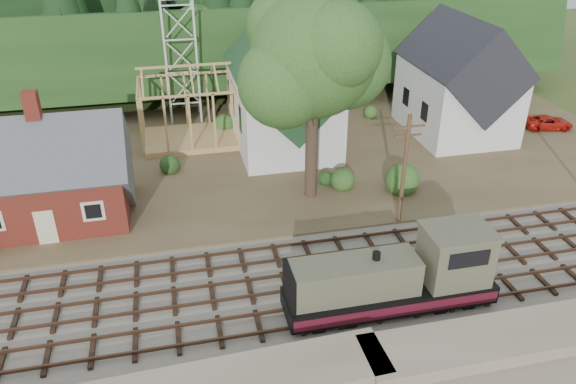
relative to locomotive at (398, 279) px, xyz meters
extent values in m
plane|color=#384C1E|center=(-3.42, 3.00, -2.03)|extent=(140.00, 140.00, 0.00)
cube|color=#726B5B|center=(-3.42, 3.00, -1.95)|extent=(64.00, 11.00, 0.16)
cube|color=brown|center=(-3.42, 21.00, -1.88)|extent=(64.00, 26.00, 0.30)
cube|color=#1E3F19|center=(-3.42, 45.00, -2.03)|extent=(70.00, 28.96, 12.74)
cube|color=black|center=(-3.42, 61.00, -2.03)|extent=(80.00, 20.00, 12.00)
cube|color=#581F14|center=(-19.42, 14.00, 0.17)|extent=(10.00, 7.00, 3.80)
cube|color=#4C4C51|center=(-19.42, 14.00, 2.07)|extent=(10.80, 7.41, 7.41)
cube|color=#581F14|center=(-19.42, 14.00, 6.37)|extent=(0.90, 0.90, 1.80)
cube|color=beige|center=(-19.42, 10.48, -0.53)|extent=(1.20, 0.06, 2.40)
cube|color=silver|center=(-1.42, 23.00, 1.47)|extent=(8.00, 12.00, 6.40)
cube|color=#1C3E1D|center=(-1.42, 23.00, 4.67)|extent=(8.40, 12.96, 8.40)
cube|color=silver|center=(-1.42, 17.00, 6.67)|extent=(2.40, 2.40, 4.00)
cone|color=#1C3E1D|center=(-1.42, 17.00, 9.97)|extent=(5.37, 5.37, 2.60)
cube|color=silver|center=(14.58, 22.00, 1.47)|extent=(8.00, 10.00, 6.40)
cube|color=black|center=(14.58, 22.00, 4.67)|extent=(8.40, 10.80, 8.40)
cube|color=tan|center=(-9.42, 25.00, -1.48)|extent=(8.00, 6.00, 0.50)
cube|color=tan|center=(-9.42, 25.00, 5.17)|extent=(8.00, 0.18, 0.18)
cube|color=silver|center=(-10.82, 29.60, 4.27)|extent=(0.18, 0.18, 12.00)
cube|color=silver|center=(-8.02, 29.60, 4.27)|extent=(0.18, 0.18, 12.00)
cube|color=silver|center=(-10.82, 32.40, 4.27)|extent=(0.18, 0.18, 12.00)
cube|color=silver|center=(-8.02, 32.40, 4.27)|extent=(0.18, 0.18, 12.00)
cylinder|color=#38281E|center=(-1.42, 13.00, 2.27)|extent=(0.90, 0.90, 8.00)
sphere|color=#2C531F|center=(-1.42, 13.00, 8.77)|extent=(8.40, 8.40, 8.40)
sphere|color=#2C531F|center=(1.08, 14.00, 7.77)|extent=(6.40, 6.40, 6.40)
sphere|color=#2C531F|center=(-3.62, 12.20, 7.27)|extent=(6.00, 6.00, 6.00)
cylinder|color=#4C331E|center=(3.58, 8.20, 1.97)|extent=(0.28, 0.28, 8.00)
cube|color=#4C331E|center=(3.58, 8.20, 5.17)|extent=(2.20, 0.12, 0.12)
cube|color=#4C331E|center=(3.58, 8.20, 4.57)|extent=(1.80, 0.12, 0.12)
cube|color=black|center=(-0.44, 0.00, -1.71)|extent=(11.31, 2.36, 0.33)
cube|color=black|center=(-0.44, 0.00, -1.00)|extent=(11.31, 2.73, 1.04)
cube|color=#54533D|center=(-2.51, 0.00, 0.51)|extent=(6.79, 2.17, 1.98)
cube|color=#54533D|center=(3.15, 0.00, 1.02)|extent=(3.39, 2.64, 3.02)
cube|color=#54533D|center=(3.15, 0.00, 2.58)|extent=(3.58, 2.83, 0.19)
cube|color=black|center=(3.15, -1.34, 1.68)|extent=(2.26, 0.06, 0.94)
cube|color=#4D101D|center=(-0.44, -1.38, -1.00)|extent=(11.31, 0.04, 0.66)
cube|color=#4D101D|center=(-0.44, 1.39, -1.00)|extent=(11.31, 0.04, 0.66)
cylinder|color=black|center=(-1.38, 0.00, 1.59)|extent=(0.41, 0.41, 0.66)
imported|color=#557CB6|center=(-15.79, 15.23, -1.07)|extent=(2.32, 4.14, 1.33)
imported|color=#83B27B|center=(-22.59, 16.16, -1.16)|extent=(3.68, 2.55, 1.15)
imported|color=red|center=(23.72, 20.66, -1.12)|extent=(4.74, 2.88, 1.23)
camera|label=1|loc=(-11.06, -22.19, 18.49)|focal=35.00mm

